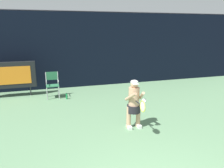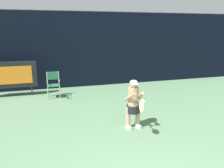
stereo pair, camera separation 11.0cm
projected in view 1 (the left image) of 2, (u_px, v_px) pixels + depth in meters
name	position (u px, v px, depth m)	size (l,w,h in m)	color
backdrop_screen	(80.00, 50.00, 10.57)	(18.00, 0.12, 3.66)	black
scoreboard	(8.00, 75.00, 9.05)	(2.20, 0.21, 1.50)	black
umpire_chair	(52.00, 83.00, 9.08)	(0.52, 0.44, 1.08)	#B7B7BC
water_bottle	(67.00, 96.00, 8.97)	(0.07, 0.07, 0.27)	#1B8A45
tennis_player	(134.00, 102.00, 6.25)	(0.53, 0.61, 1.44)	white
tennis_racket	(142.00, 106.00, 5.60)	(0.03, 0.60, 0.31)	black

